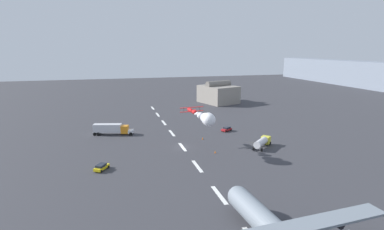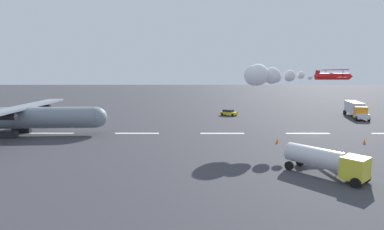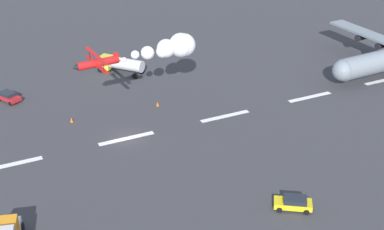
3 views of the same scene
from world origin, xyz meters
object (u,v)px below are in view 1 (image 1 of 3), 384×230
object	(u,v)px
fuel_tanker_truck	(262,142)
airport_staff_sedan	(227,129)
traffic_cone_far	(215,152)
semi_truck_orange	(112,129)
stunt_biplane_red	(206,118)
traffic_cone_near	(203,138)
followme_car_yellow	(101,167)

from	to	relation	value
fuel_tanker_truck	airport_staff_sedan	distance (m)	20.05
fuel_tanker_truck	traffic_cone_far	size ratio (longest dim) A/B	10.58
semi_truck_orange	traffic_cone_far	distance (m)	38.64
stunt_biplane_red	traffic_cone_near	distance (m)	18.05
traffic_cone_far	traffic_cone_near	bearing A→B (deg)	177.86
stunt_biplane_red	airport_staff_sedan	bearing A→B (deg)	145.46
traffic_cone_near	fuel_tanker_truck	bearing A→B (deg)	49.44
traffic_cone_near	traffic_cone_far	size ratio (longest dim) A/B	1.00
semi_truck_orange	followme_car_yellow	distance (m)	31.14
stunt_biplane_red	traffic_cone_far	size ratio (longest dim) A/B	24.52
followme_car_yellow	traffic_cone_far	size ratio (longest dim) A/B	6.02
followme_car_yellow	traffic_cone_near	distance (m)	35.60
followme_car_yellow	traffic_cone_near	size ratio (longest dim) A/B	6.02
followme_car_yellow	traffic_cone_near	xyz separation A→B (m)	(-17.41, 31.04, -0.44)
airport_staff_sedan	traffic_cone_near	world-z (taller)	airport_staff_sedan
stunt_biplane_red	traffic_cone_far	distance (m)	10.69
airport_staff_sedan	traffic_cone_near	size ratio (longest dim) A/B	5.84
followme_car_yellow	airport_staff_sedan	world-z (taller)	same
followme_car_yellow	airport_staff_sedan	bearing A→B (deg)	120.25
airport_staff_sedan	semi_truck_orange	bearing A→B (deg)	-99.10
stunt_biplane_red	fuel_tanker_truck	bearing A→B (deg)	96.12
stunt_biplane_red	airport_staff_sedan	distance (m)	28.10
fuel_tanker_truck	followme_car_yellow	distance (m)	45.91
semi_truck_orange	traffic_cone_near	distance (m)	31.26
stunt_biplane_red	semi_truck_orange	xyz separation A→B (m)	(-28.02, -24.43, -8.42)
fuel_tanker_truck	traffic_cone_far	distance (m)	15.19
fuel_tanker_truck	traffic_cone_far	xyz separation A→B (m)	(0.92, -15.10, -1.36)
stunt_biplane_red	followme_car_yellow	size ratio (longest dim) A/B	4.07
stunt_biplane_red	followme_car_yellow	bearing A→B (deg)	-83.84
stunt_biplane_red	fuel_tanker_truck	xyz separation A→B (m)	(-1.96, 18.29, -8.79)
followme_car_yellow	traffic_cone_near	world-z (taller)	followme_car_yellow
stunt_biplane_red	traffic_cone_near	xyz separation A→B (m)	(-14.46, 3.69, -10.15)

